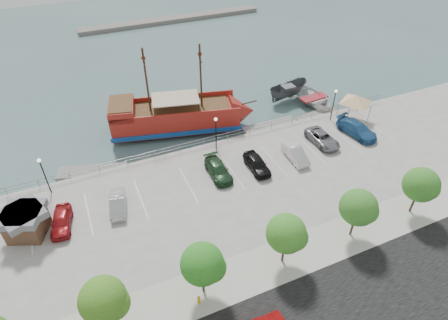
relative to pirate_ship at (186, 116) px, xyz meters
name	(u,v)px	position (x,y,z in m)	size (l,w,h in m)	color
ground	(240,191)	(1.25, -13.38, -1.95)	(160.00, 160.00, 0.00)	#40615F
street	(336,319)	(1.25, -29.38, -0.94)	(100.00, 8.00, 0.04)	black
sidewalk	(292,256)	(1.25, -23.38, -0.93)	(100.00, 4.00, 0.05)	#BCB5A5
seawall_railing	(212,140)	(1.25, -5.58, -0.42)	(50.00, 0.06, 1.00)	slate
far_shore	(172,19)	(11.25, 41.62, -1.55)	(40.00, 3.00, 0.80)	slate
pirate_ship	(186,116)	(0.00, 0.00, 0.00)	(18.77, 9.01, 11.62)	maroon
patrol_boat	(288,92)	(15.85, 1.37, -0.73)	(2.37, 6.30, 2.44)	#3E4043
speedboat	(313,100)	(18.56, -1.25, -1.21)	(5.08, 7.11, 1.47)	silver
dock_west	(92,172)	(-12.50, -4.18, -1.73)	(7.45, 2.13, 0.43)	gray
dock_mid	(271,127)	(10.04, -4.18, -1.73)	(7.43, 2.12, 0.42)	gray
dock_east	(317,115)	(17.17, -4.18, -1.76)	(6.43, 1.84, 0.37)	gray
shed	(25,222)	(-18.82, -11.72, 0.50)	(4.32, 4.32, 2.72)	brown
canopy_tent	(357,95)	(19.99, -7.69, 2.38)	(5.53, 5.53, 3.82)	slate
fire_hydrant	(199,300)	(-7.44, -24.18, -0.52)	(0.27, 0.27, 0.78)	gold
lamp_post_left	(43,170)	(-16.75, -6.88, 1.99)	(0.36, 0.36, 4.28)	black
lamp_post_mid	(216,128)	(1.25, -6.88, 1.99)	(0.36, 0.36, 4.28)	black
lamp_post_right	(334,100)	(17.25, -6.88, 1.99)	(0.36, 0.36, 4.28)	black
tree_b	(106,301)	(-13.60, -23.46, 2.35)	(3.30, 3.20, 5.00)	#473321
tree_c	(204,265)	(-6.60, -23.46, 2.35)	(3.30, 3.20, 5.00)	#473321
tree_d	(288,234)	(0.40, -23.46, 2.35)	(3.30, 3.20, 5.00)	#473321
tree_e	(360,208)	(7.40, -23.46, 2.35)	(3.30, 3.20, 5.00)	#473321
tree_f	(423,186)	(14.40, -23.46, 2.35)	(3.30, 3.20, 5.00)	#473321
parked_car_a	(61,221)	(-16.09, -12.08, -0.24)	(1.67, 4.14, 1.41)	maroon
parked_car_b	(118,204)	(-10.98, -11.88, -0.28)	(1.41, 4.04, 1.33)	#BCBCBC
parked_car_d	(218,170)	(-0.33, -11.16, -0.27)	(1.91, 4.69, 1.36)	#214225
parked_car_e	(257,164)	(3.87, -11.92, -0.21)	(1.74, 4.32, 1.47)	black
parked_car_f	(295,154)	(8.63, -12.02, -0.24)	(1.50, 4.31, 1.42)	silver
parked_car_g	(322,138)	(13.15, -10.75, -0.27)	(2.23, 4.84, 1.34)	gray
parked_car_h	(357,129)	(18.05, -10.90, -0.16)	(2.20, 5.42, 1.57)	#265B90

